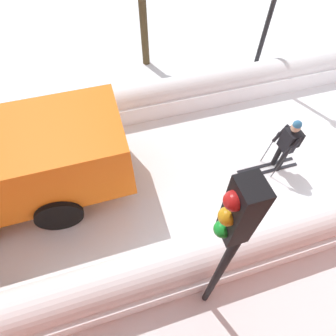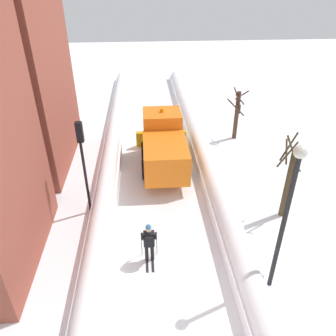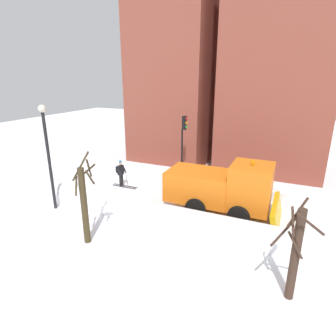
# 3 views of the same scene
# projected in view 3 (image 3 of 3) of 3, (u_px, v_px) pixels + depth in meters

# --- Properties ---
(ground_plane) EXTENTS (80.00, 80.00, 0.00)m
(ground_plane) POSITION_uv_depth(u_px,v_px,m) (228.00, 211.00, 15.41)
(ground_plane) COLOR white
(snowbank_left) EXTENTS (1.10, 36.00, 1.10)m
(snowbank_left) POSITION_uv_depth(u_px,v_px,m) (238.00, 186.00, 17.62)
(snowbank_left) COLOR white
(snowbank_left) RESTS_ON ground
(snowbank_right) EXTENTS (1.10, 36.00, 1.07)m
(snowbank_right) POSITION_uv_depth(u_px,v_px,m) (215.00, 227.00, 12.89)
(snowbank_right) COLOR white
(snowbank_right) RESTS_ON ground
(building_brick_near) EXTENTS (7.33, 6.24, 15.70)m
(building_brick_near) POSITION_uv_depth(u_px,v_px,m) (177.00, 66.00, 23.09)
(building_brick_near) COLOR brown
(building_brick_near) RESTS_ON ground
(building_brick_mid) EXTENTS (7.16, 7.46, 16.47)m
(building_brick_mid) POSITION_uv_depth(u_px,v_px,m) (280.00, 59.00, 19.87)
(building_brick_mid) COLOR brown
(building_brick_mid) RESTS_ON ground
(plow_truck) EXTENTS (3.20, 5.98, 3.12)m
(plow_truck) POSITION_uv_depth(u_px,v_px,m) (223.00, 187.00, 14.76)
(plow_truck) COLOR orange
(plow_truck) RESTS_ON ground
(skier) EXTENTS (0.62, 1.80, 1.81)m
(skier) POSITION_uv_depth(u_px,v_px,m) (121.00, 172.00, 18.61)
(skier) COLOR black
(skier) RESTS_ON ground
(traffic_light_pole) EXTENTS (0.28, 0.42, 4.55)m
(traffic_light_pole) POSITION_uv_depth(u_px,v_px,m) (183.00, 136.00, 18.95)
(traffic_light_pole) COLOR black
(traffic_light_pole) RESTS_ON ground
(street_lamp) EXTENTS (0.40, 0.40, 5.71)m
(street_lamp) POSITION_uv_depth(u_px,v_px,m) (47.00, 146.00, 14.65)
(street_lamp) COLOR black
(street_lamp) RESTS_ON ground
(bare_tree_near) EXTENTS (1.10, 1.13, 4.11)m
(bare_tree_near) POSITION_uv_depth(u_px,v_px,m) (84.00, 202.00, 11.98)
(bare_tree_near) COLOR #423620
(bare_tree_near) RESTS_ON ground
(bare_tree_mid) EXTENTS (1.37, 1.48, 3.57)m
(bare_tree_mid) POSITION_uv_depth(u_px,v_px,m) (295.00, 252.00, 8.88)
(bare_tree_mid) COLOR #422E23
(bare_tree_mid) RESTS_ON ground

